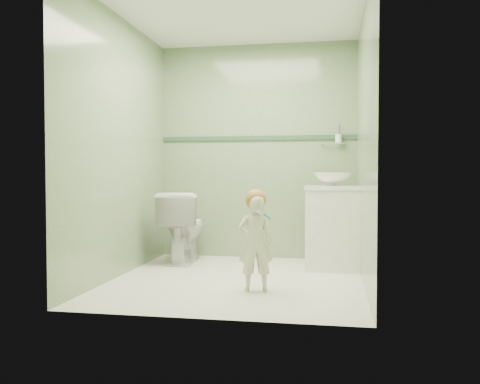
# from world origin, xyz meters

# --- Properties ---
(ground) EXTENTS (2.50, 2.50, 0.00)m
(ground) POSITION_xyz_m (0.00, 0.00, 0.00)
(ground) COLOR white
(ground) RESTS_ON ground
(room_shell) EXTENTS (2.50, 2.54, 2.40)m
(room_shell) POSITION_xyz_m (0.00, 0.00, 1.20)
(room_shell) COLOR gray
(room_shell) RESTS_ON ground
(trim_stripe) EXTENTS (2.20, 0.02, 0.05)m
(trim_stripe) POSITION_xyz_m (0.00, 1.24, 1.35)
(trim_stripe) COLOR #315037
(trim_stripe) RESTS_ON room_shell
(vanity) EXTENTS (0.52, 0.50, 0.80)m
(vanity) POSITION_xyz_m (0.84, 0.70, 0.40)
(vanity) COLOR white
(vanity) RESTS_ON ground
(counter) EXTENTS (0.54, 0.52, 0.04)m
(counter) POSITION_xyz_m (0.84, 0.70, 0.81)
(counter) COLOR white
(counter) RESTS_ON vanity
(basin) EXTENTS (0.37, 0.37, 0.13)m
(basin) POSITION_xyz_m (0.84, 0.70, 0.89)
(basin) COLOR white
(basin) RESTS_ON counter
(faucet) EXTENTS (0.03, 0.13, 0.18)m
(faucet) POSITION_xyz_m (0.84, 0.89, 0.97)
(faucet) COLOR silver
(faucet) RESTS_ON counter
(cup_holder) EXTENTS (0.26, 0.07, 0.21)m
(cup_holder) POSITION_xyz_m (0.89, 1.18, 1.33)
(cup_holder) COLOR silver
(cup_holder) RESTS_ON room_shell
(toilet) EXTENTS (0.47, 0.76, 0.76)m
(toilet) POSITION_xyz_m (-0.74, 0.80, 0.38)
(toilet) COLOR white
(toilet) RESTS_ON ground
(toddler) EXTENTS (0.32, 0.25, 0.77)m
(toddler) POSITION_xyz_m (0.22, -0.40, 0.39)
(toddler) COLOR beige
(toddler) RESTS_ON ground
(hair_cap) EXTENTS (0.17, 0.17, 0.17)m
(hair_cap) POSITION_xyz_m (0.22, -0.37, 0.74)
(hair_cap) COLOR #A56D33
(hair_cap) RESTS_ON toddler
(teal_toothbrush) EXTENTS (0.11, 0.14, 0.08)m
(teal_toothbrush) POSITION_xyz_m (0.32, -0.50, 0.61)
(teal_toothbrush) COLOR #018581
(teal_toothbrush) RESTS_ON toddler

